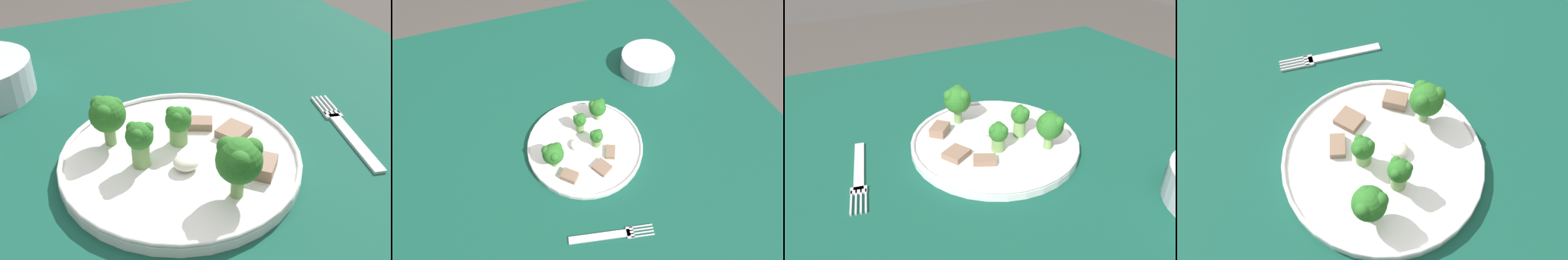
{
  "view_description": "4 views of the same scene",
  "coord_description": "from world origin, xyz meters",
  "views": [
    {
      "loc": [
        -0.1,
        -0.42,
        1.09
      ],
      "look_at": [
        0.08,
        -0.01,
        0.78
      ],
      "focal_mm": 42.0,
      "sensor_mm": 36.0,
      "label": 1
    },
    {
      "loc": [
        0.46,
        -0.16,
        1.38
      ],
      "look_at": [
        0.04,
        -0.0,
        0.79
      ],
      "focal_mm": 28.0,
      "sensor_mm": 36.0,
      "label": 2
    },
    {
      "loc": [
        0.34,
        0.46,
        1.11
      ],
      "look_at": [
        0.08,
        -0.04,
        0.77
      ],
      "focal_mm": 35.0,
      "sensor_mm": 36.0,
      "label": 3
    },
    {
      "loc": [
        -0.17,
        0.13,
        1.23
      ],
      "look_at": [
        0.08,
        -0.02,
        0.8
      ],
      "focal_mm": 35.0,
      "sensor_mm": 36.0,
      "label": 4
    }
  ],
  "objects": [
    {
      "name": "meat_slice_middle_slice",
      "position": [
        0.13,
        -0.08,
        0.77
      ],
      "size": [
        0.04,
        0.04,
        0.02
      ],
      "color": "#846651",
      "rests_on": "dinner_plate"
    },
    {
      "name": "dinner_plate",
      "position": [
        0.06,
        -0.02,
        0.75
      ],
      "size": [
        0.29,
        0.29,
        0.02
      ],
      "color": "white",
      "rests_on": "table"
    },
    {
      "name": "sauce_dollop",
      "position": [
        0.06,
        -0.04,
        0.77
      ],
      "size": [
        0.03,
        0.03,
        0.02
      ],
      "color": "silver",
      "rests_on": "dinner_plate"
    },
    {
      "name": "broccoli_floret_front_left",
      "position": [
        0.07,
        0.01,
        0.79
      ],
      "size": [
        0.03,
        0.03,
        0.05
      ],
      "color": "#709E56",
      "rests_on": "dinner_plate"
    },
    {
      "name": "broccoli_floret_near_rim_left",
      "position": [
        0.01,
        -0.01,
        0.79
      ],
      "size": [
        0.03,
        0.03,
        0.06
      ],
      "color": "#709E56",
      "rests_on": "dinner_plate"
    },
    {
      "name": "meat_slice_front_slice",
      "position": [
        0.1,
        0.03,
        0.76
      ],
      "size": [
        0.04,
        0.04,
        0.01
      ],
      "color": "#846651",
      "rests_on": "dinner_plate"
    },
    {
      "name": "broccoli_floret_center_left",
      "position": [
        -0.01,
        0.04,
        0.8
      ],
      "size": [
        0.05,
        0.04,
        0.06
      ],
      "color": "#709E56",
      "rests_on": "dinner_plate"
    },
    {
      "name": "fork",
      "position": [
        0.28,
        -0.05,
        0.75
      ],
      "size": [
        0.06,
        0.18,
        0.0
      ],
      "color": "silver",
      "rests_on": "table"
    },
    {
      "name": "broccoli_floret_back_left",
      "position": [
        0.09,
        -0.11,
        0.81
      ],
      "size": [
        0.05,
        0.05,
        0.07
      ],
      "color": "#709E56",
      "rests_on": "dinner_plate"
    },
    {
      "name": "table",
      "position": [
        0.0,
        0.0,
        0.65
      ],
      "size": [
        1.17,
        1.05,
        0.75
      ],
      "color": "#114738",
      "rests_on": "ground_plane"
    },
    {
      "name": "meat_slice_rear_slice",
      "position": [
        0.14,
        -0.01,
        0.76
      ],
      "size": [
        0.05,
        0.05,
        0.01
      ],
      "color": "#846651",
      "rests_on": "dinner_plate"
    }
  ]
}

